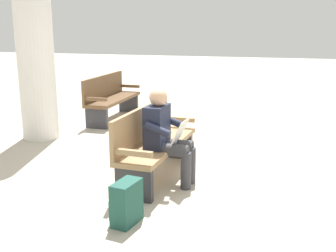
{
  "coord_description": "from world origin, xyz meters",
  "views": [
    {
      "loc": [
        4.85,
        1.47,
        1.92
      ],
      "look_at": [
        0.1,
        0.15,
        0.7
      ],
      "focal_mm": 44.41,
      "sensor_mm": 36.0,
      "label": 1
    }
  ],
  "objects_px": {
    "person_seated": "(166,134)",
    "support_pillar": "(33,25)",
    "backpack": "(126,203)",
    "bench_far": "(111,97)",
    "bench_near": "(153,141)"
  },
  "relations": [
    {
      "from": "bench_near",
      "to": "person_seated",
      "type": "bearing_deg",
      "value": 50.33
    },
    {
      "from": "support_pillar",
      "to": "person_seated",
      "type": "bearing_deg",
      "value": 61.39
    },
    {
      "from": "bench_far",
      "to": "support_pillar",
      "type": "xyz_separation_m",
      "value": [
        1.65,
        -0.6,
        1.43
      ]
    },
    {
      "from": "bench_near",
      "to": "person_seated",
      "type": "height_order",
      "value": "person_seated"
    },
    {
      "from": "person_seated",
      "to": "backpack",
      "type": "distance_m",
      "value": 1.21
    },
    {
      "from": "person_seated",
      "to": "bench_far",
      "type": "xyz_separation_m",
      "value": [
        -3.09,
        -2.05,
        -0.17
      ]
    },
    {
      "from": "bench_near",
      "to": "person_seated",
      "type": "xyz_separation_m",
      "value": [
        0.21,
        0.22,
        0.17
      ]
    },
    {
      "from": "backpack",
      "to": "bench_far",
      "type": "xyz_separation_m",
      "value": [
        -4.22,
        -1.96,
        0.25
      ]
    },
    {
      "from": "person_seated",
      "to": "support_pillar",
      "type": "distance_m",
      "value": 3.27
    },
    {
      "from": "bench_far",
      "to": "person_seated",
      "type": "bearing_deg",
      "value": 34.56
    },
    {
      "from": "backpack",
      "to": "support_pillar",
      "type": "height_order",
      "value": "support_pillar"
    },
    {
      "from": "backpack",
      "to": "support_pillar",
      "type": "bearing_deg",
      "value": -135.16
    },
    {
      "from": "bench_near",
      "to": "person_seated",
      "type": "distance_m",
      "value": 0.35
    },
    {
      "from": "person_seated",
      "to": "backpack",
      "type": "relative_size",
      "value": 2.72
    },
    {
      "from": "bench_far",
      "to": "support_pillar",
      "type": "height_order",
      "value": "support_pillar"
    }
  ]
}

